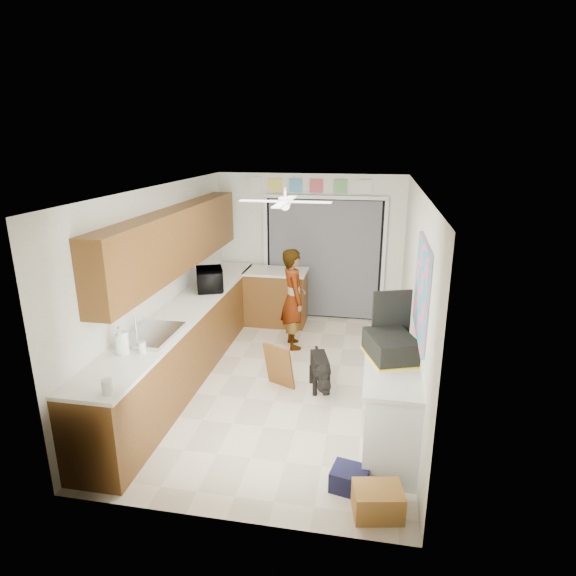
{
  "coord_description": "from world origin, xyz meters",
  "views": [
    {
      "loc": [
        1.1,
        -5.62,
        3.06
      ],
      "look_at": [
        0.0,
        0.4,
        1.15
      ],
      "focal_mm": 30.0,
      "sensor_mm": 36.0,
      "label": 1
    }
  ],
  "objects_px": {
    "man": "(293,299)",
    "soap_bottle": "(120,340)",
    "suitcase": "(391,347)",
    "cardboard_box": "(378,501)",
    "navy_crate": "(350,479)",
    "dog": "(320,371)",
    "microwave": "(210,279)",
    "paper_towel_roll": "(123,343)"
  },
  "relations": [
    {
      "from": "microwave",
      "to": "cardboard_box",
      "type": "height_order",
      "value": "microwave"
    },
    {
      "from": "man",
      "to": "navy_crate",
      "type": "bearing_deg",
      "value": 177.28
    },
    {
      "from": "dog",
      "to": "navy_crate",
      "type": "bearing_deg",
      "value": -89.81
    },
    {
      "from": "microwave",
      "to": "soap_bottle",
      "type": "relative_size",
      "value": 1.88
    },
    {
      "from": "microwave",
      "to": "suitcase",
      "type": "relative_size",
      "value": 0.98
    },
    {
      "from": "paper_towel_roll",
      "to": "man",
      "type": "bearing_deg",
      "value": 62.48
    },
    {
      "from": "microwave",
      "to": "man",
      "type": "distance_m",
      "value": 1.27
    },
    {
      "from": "dog",
      "to": "paper_towel_roll",
      "type": "bearing_deg",
      "value": -160.45
    },
    {
      "from": "paper_towel_roll",
      "to": "man",
      "type": "relative_size",
      "value": 0.15
    },
    {
      "from": "dog",
      "to": "cardboard_box",
      "type": "bearing_deg",
      "value": -85.42
    },
    {
      "from": "paper_towel_roll",
      "to": "suitcase",
      "type": "distance_m",
      "value": 2.73
    },
    {
      "from": "paper_towel_roll",
      "to": "suitcase",
      "type": "bearing_deg",
      "value": 8.18
    },
    {
      "from": "man",
      "to": "soap_bottle",
      "type": "bearing_deg",
      "value": 130.34
    },
    {
      "from": "microwave",
      "to": "dog",
      "type": "height_order",
      "value": "microwave"
    },
    {
      "from": "paper_towel_roll",
      "to": "navy_crate",
      "type": "bearing_deg",
      "value": -11.0
    },
    {
      "from": "soap_bottle",
      "to": "navy_crate",
      "type": "distance_m",
      "value": 2.64
    },
    {
      "from": "cardboard_box",
      "to": "soap_bottle",
      "type": "bearing_deg",
      "value": 164.77
    },
    {
      "from": "cardboard_box",
      "to": "paper_towel_roll",
      "type": "bearing_deg",
      "value": 164.35
    },
    {
      "from": "paper_towel_roll",
      "to": "cardboard_box",
      "type": "xyz_separation_m",
      "value": [
        2.63,
        -0.74,
        -0.93
      ]
    },
    {
      "from": "microwave",
      "to": "dog",
      "type": "bearing_deg",
      "value": -140.88
    },
    {
      "from": "soap_bottle",
      "to": "suitcase",
      "type": "distance_m",
      "value": 2.75
    },
    {
      "from": "navy_crate",
      "to": "dog",
      "type": "relative_size",
      "value": 0.51
    },
    {
      "from": "navy_crate",
      "to": "dog",
      "type": "bearing_deg",
      "value": 105.49
    },
    {
      "from": "navy_crate",
      "to": "dog",
      "type": "height_order",
      "value": "dog"
    },
    {
      "from": "suitcase",
      "to": "dog",
      "type": "distance_m",
      "value": 1.47
    },
    {
      "from": "suitcase",
      "to": "cardboard_box",
      "type": "xyz_separation_m",
      "value": [
        -0.07,
        -1.12,
        -0.93
      ]
    },
    {
      "from": "microwave",
      "to": "suitcase",
      "type": "bearing_deg",
      "value": -148.62
    },
    {
      "from": "microwave",
      "to": "suitcase",
      "type": "distance_m",
      "value": 3.17
    },
    {
      "from": "microwave",
      "to": "paper_towel_roll",
      "type": "xyz_separation_m",
      "value": [
        -0.14,
        -2.26,
        -0.03
      ]
    },
    {
      "from": "soap_bottle",
      "to": "dog",
      "type": "bearing_deg",
      "value": 34.76
    },
    {
      "from": "cardboard_box",
      "to": "microwave",
      "type": "bearing_deg",
      "value": 129.66
    },
    {
      "from": "soap_bottle",
      "to": "cardboard_box",
      "type": "xyz_separation_m",
      "value": [
        2.65,
        -0.72,
        -0.96
      ]
    },
    {
      "from": "man",
      "to": "microwave",
      "type": "bearing_deg",
      "value": 82.34
    },
    {
      "from": "cardboard_box",
      "to": "navy_crate",
      "type": "distance_m",
      "value": 0.37
    },
    {
      "from": "cardboard_box",
      "to": "navy_crate",
      "type": "height_order",
      "value": "cardboard_box"
    },
    {
      "from": "microwave",
      "to": "cardboard_box",
      "type": "relative_size",
      "value": 1.34
    },
    {
      "from": "soap_bottle",
      "to": "man",
      "type": "distance_m",
      "value": 2.93
    },
    {
      "from": "soap_bottle",
      "to": "dog",
      "type": "xyz_separation_m",
      "value": [
        1.91,
        1.33,
        -0.83
      ]
    },
    {
      "from": "navy_crate",
      "to": "man",
      "type": "height_order",
      "value": "man"
    },
    {
      "from": "soap_bottle",
      "to": "cardboard_box",
      "type": "relative_size",
      "value": 0.71
    },
    {
      "from": "soap_bottle",
      "to": "suitcase",
      "type": "relative_size",
      "value": 0.52
    },
    {
      "from": "navy_crate",
      "to": "dog",
      "type": "distance_m",
      "value": 1.85
    }
  ]
}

